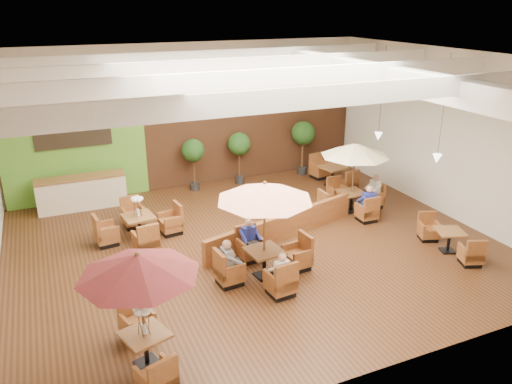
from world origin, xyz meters
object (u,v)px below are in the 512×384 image
table_0 (140,281)px  topiary_2 (303,135)px  diner_3 (368,200)px  booth_divider (283,227)px  topiary_1 (239,146)px  diner_4 (374,187)px  table_1 (265,213)px  service_counter (82,193)px  table_4 (449,241)px  diner_2 (229,258)px  table_5 (333,176)px  diner_1 (250,236)px  table_3 (139,226)px  table_2 (354,164)px  diner_0 (281,269)px  topiary_0 (193,152)px

table_0 → topiary_2: bearing=29.3°
diner_3 → booth_divider: bearing=-174.0°
topiary_1 → diner_4: topiary_1 is taller
table_1 → service_counter: bearing=114.3°
table_4 → diner_2: size_ratio=2.96×
booth_divider → table_5: (3.93, 3.50, -0.02)m
diner_1 → table_4: bearing=155.4°
table_5 → diner_4: size_ratio=3.64×
table_1 → diner_3: (4.62, 1.91, -1.08)m
table_0 → diner_1: (3.60, 3.19, -1.18)m
service_counter → booth_divider: 7.41m
table_3 → diner_4: (8.13, -0.74, 0.31)m
service_counter → table_1: table_1 is taller
table_1 → topiary_2: bearing=49.3°
diner_3 → diner_4: diner_3 is taller
diner_3 → table_3: bearing=171.3°
service_counter → table_0: table_0 is taller
table_4 → diner_1: diner_1 is taller
table_2 → diner_0: bearing=-139.3°
booth_divider → table_5: bearing=26.0°
service_counter → table_5: size_ratio=1.08×
topiary_2 → diner_4: (0.56, -4.24, -0.95)m
booth_divider → topiary_1: (0.65, 5.26, 1.15)m
diner_4 → booth_divider: bearing=106.4°
diner_0 → diner_1: bearing=81.4°
table_0 → diner_4: bearing=10.9°
table_2 → diner_1: size_ratio=3.25×
table_0 → diner_2: (2.61, 2.20, -1.17)m
table_0 → diner_0: bearing=0.7°
table_2 → topiary_0: 6.11m
topiary_2 → diner_0: bearing=-121.7°
table_3 → diner_4: bearing=-12.1°
booth_divider → table_4: (4.07, -2.68, -0.08)m
booth_divider → diner_4: bearing=-1.8°
diner_0 → table_1: bearing=81.4°
booth_divider → topiary_2: (3.51, 5.26, 1.29)m
table_1 → diner_0: table_1 is taller
table_1 → table_2: size_ratio=1.07×
diner_1 → diner_0: bearing=84.0°
diner_1 → diner_4: 5.83m
service_counter → table_2: table_2 is taller
topiary_1 → diner_1: bearing=-109.2°
diner_3 → diner_0: bearing=-143.6°
diner_3 → topiary_1: bearing=120.2°
diner_4 → table_0: bearing=121.2°
diner_1 → table_1: bearing=84.0°
service_counter → table_2: (8.57, -4.04, 1.14)m
service_counter → diner_4: bearing=-23.1°
table_1 → topiary_1: bearing=67.8°
table_5 → topiary_0: topiary_0 is taller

